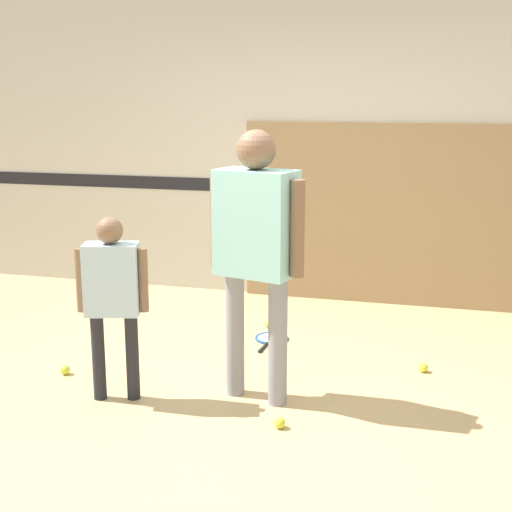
{
  "coord_description": "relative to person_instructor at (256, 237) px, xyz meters",
  "views": [
    {
      "loc": [
        1.1,
        -3.99,
        1.87
      ],
      "look_at": [
        0.03,
        0.02,
        0.91
      ],
      "focal_mm": 50.0,
      "sensor_mm": 36.0,
      "label": 1
    }
  ],
  "objects": [
    {
      "name": "wall_back",
      "position": [
        -0.03,
        2.37,
        0.57
      ],
      "size": [
        16.0,
        0.07,
        3.2
      ],
      "color": "beige",
      "rests_on": "ground_plane"
    },
    {
      "name": "tennis_ball_stray_right",
      "position": [
        -1.35,
        0.04,
        -1.0
      ],
      "size": [
        0.07,
        0.07,
        0.07
      ],
      "primitive_type": "sphere",
      "color": "#CCE038",
      "rests_on": "ground_plane"
    },
    {
      "name": "tennis_ball_near_instructor",
      "position": [
        0.24,
        -0.36,
        -1.0
      ],
      "size": [
        0.07,
        0.07,
        0.07
      ],
      "primitive_type": "sphere",
      "color": "#CCE038",
      "rests_on": "ground_plane"
    },
    {
      "name": "racket_spare_on_floor",
      "position": [
        -0.16,
        1.07,
        -1.02
      ],
      "size": [
        0.28,
        0.46,
        0.03
      ],
      "rotation": [
        0.0,
        0.0,
        4.66
      ],
      "color": "blue",
      "rests_on": "ground_plane"
    },
    {
      "name": "tennis_ball_stray_left",
      "position": [
        1.0,
        0.71,
        -1.0
      ],
      "size": [
        0.07,
        0.07,
        0.07
      ],
      "primitive_type": "sphere",
      "color": "#CCE038",
      "rests_on": "ground_plane"
    },
    {
      "name": "person_instructor",
      "position": [
        0.0,
        0.0,
        0.0
      ],
      "size": [
        0.61,
        0.37,
        1.66
      ],
      "rotation": [
        0.0,
        0.0,
        -0.26
      ],
      "color": "gray",
      "rests_on": "ground_plane"
    },
    {
      "name": "wall_panel",
      "position": [
        0.86,
        2.31,
        -0.22
      ],
      "size": [
        3.11,
        0.05,
        1.62
      ],
      "color": "#9E7F56",
      "rests_on": "ground_plane"
    },
    {
      "name": "ground_plane",
      "position": [
        -0.03,
        -0.02,
        -1.03
      ],
      "size": [
        16.0,
        16.0,
        0.0
      ],
      "primitive_type": "plane",
      "color": "tan"
    },
    {
      "name": "tennis_ball_by_spare_racket",
      "position": [
        -0.25,
        1.35,
        -1.0
      ],
      "size": [
        0.07,
        0.07,
        0.07
      ],
      "primitive_type": "sphere",
      "color": "#CCE038",
      "rests_on": "ground_plane"
    },
    {
      "name": "person_student_left",
      "position": [
        -0.84,
        -0.23,
        -0.32
      ],
      "size": [
        0.42,
        0.25,
        1.15
      ],
      "rotation": [
        0.0,
        0.0,
        0.26
      ],
      "color": "#232328",
      "rests_on": "ground_plane"
    }
  ]
}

